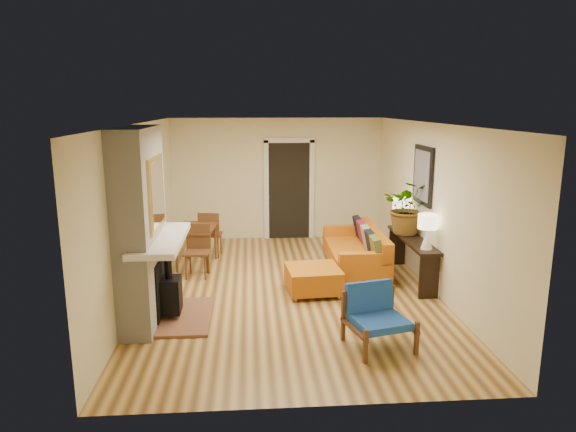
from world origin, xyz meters
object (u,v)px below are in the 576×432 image
object	(u,v)px
houseplant	(408,207)
sofa	(359,250)
blue_chair	(375,313)
dining_table	(200,235)
ottoman	(313,278)
lamp_near	(428,227)
lamp_far	(401,209)
console_table	(412,247)

from	to	relation	value
houseplant	sofa	bearing A→B (deg)	155.19
blue_chair	dining_table	size ratio (longest dim) A/B	0.51
sofa	blue_chair	world-z (taller)	sofa
sofa	ottoman	xyz separation A→B (m)	(-0.95, -1.09, -0.12)
blue_chair	houseplant	bearing A→B (deg)	65.45
blue_chair	lamp_near	distance (m)	2.09
dining_table	blue_chair	bearing A→B (deg)	-53.99
sofa	lamp_far	size ratio (longest dim) A/B	3.78
console_table	lamp_near	world-z (taller)	lamp_near
sofa	blue_chair	size ratio (longest dim) A/B	2.38
lamp_near	dining_table	bearing A→B (deg)	154.39
ottoman	dining_table	xyz separation A→B (m)	(-1.87, 1.52, 0.35)
lamp_far	blue_chair	bearing A→B (deg)	-111.39
blue_chair	houseplant	size ratio (longest dim) A/B	0.92
blue_chair	console_table	xyz separation A→B (m)	(1.17, 2.26, 0.18)
console_table	lamp_near	xyz separation A→B (m)	(0.00, -0.66, 0.49)
lamp_far	houseplant	xyz separation A→B (m)	(-0.01, -0.45, 0.13)
sofa	dining_table	distance (m)	2.86
sofa	houseplant	bearing A→B (deg)	-24.81
blue_chair	lamp_far	world-z (taller)	lamp_far
blue_chair	houseplant	xyz separation A→B (m)	(1.16, 2.53, 0.79)
dining_table	lamp_far	xyz separation A→B (m)	(3.57, -0.33, 0.48)
sofa	houseplant	distance (m)	1.17
dining_table	console_table	xyz separation A→B (m)	(3.57, -1.05, -0.00)
ottoman	blue_chair	distance (m)	1.88
ottoman	lamp_near	xyz separation A→B (m)	(1.70, -0.19, 0.83)
houseplant	blue_chair	bearing A→B (deg)	-114.55
ottoman	lamp_near	size ratio (longest dim) A/B	1.60
dining_table	lamp_near	world-z (taller)	lamp_near
console_table	lamp_far	xyz separation A→B (m)	(0.00, 0.72, 0.49)
dining_table	lamp_near	size ratio (longest dim) A/B	3.10
lamp_far	houseplant	world-z (taller)	houseplant
lamp_far	dining_table	bearing A→B (deg)	174.71
lamp_near	houseplant	bearing A→B (deg)	90.61
ottoman	console_table	world-z (taller)	console_table
ottoman	console_table	distance (m)	1.80
dining_table	lamp_far	bearing A→B (deg)	-5.29
console_table	houseplant	distance (m)	0.67
blue_chair	lamp_near	xyz separation A→B (m)	(1.17, 1.60, 0.66)
blue_chair	lamp_near	bearing A→B (deg)	53.86
houseplant	dining_table	bearing A→B (deg)	167.68
sofa	blue_chair	bearing A→B (deg)	-98.22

